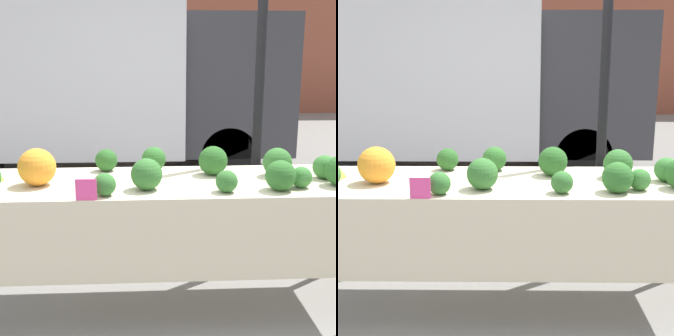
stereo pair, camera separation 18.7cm
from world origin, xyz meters
TOP-DOWN VIEW (x-y plane):
  - ground_plane at (0.00, 0.00)m, footprint 40.00×40.00m
  - building_facade at (0.00, 10.22)m, footprint 16.00×0.60m
  - tent_pole at (0.67, 0.56)m, footprint 0.07×0.07m
  - parked_truck at (-0.77, 3.71)m, footprint 4.66×2.00m
  - market_table at (0.00, -0.06)m, footprint 2.38×0.75m
  - orange_cauliflower at (-0.76, -0.06)m, footprint 0.22×0.22m
  - broccoli_head_1 at (0.29, 0.13)m, footprint 0.18×0.18m
  - broccoli_head_2 at (-0.36, -0.29)m, footprint 0.13×0.13m
  - broccoli_head_3 at (-0.13, -0.18)m, footprint 0.18×0.18m
  - broccoli_head_4 at (0.75, -0.19)m, footprint 0.12×0.12m
  - broccoli_head_5 at (0.31, -0.26)m, footprint 0.12×0.12m
  - broccoli_head_6 at (0.62, -0.24)m, footprint 0.17×0.17m
  - broccoli_head_7 at (-0.08, 0.26)m, footprint 0.16×0.16m
  - broccoli_head_9 at (0.69, 0.07)m, footprint 0.18×0.18m
  - broccoli_head_10 at (-0.39, 0.27)m, footprint 0.14×0.14m
  - broccoli_head_11 at (0.96, 0.00)m, footprint 0.15×0.15m
  - price_sign at (-0.45, -0.36)m, footprint 0.11×0.01m

SIDE VIEW (x-z plane):
  - ground_plane at x=0.00m, z-range 0.00..0.00m
  - market_table at x=0.00m, z-range 0.31..1.12m
  - price_sign at x=-0.45m, z-range 0.81..0.92m
  - broccoli_head_4 at x=0.75m, z-range 0.81..0.93m
  - broccoli_head_5 at x=0.31m, z-range 0.81..0.93m
  - broccoli_head_2 at x=-0.36m, z-range 0.81..0.94m
  - broccoli_head_10 at x=-0.39m, z-range 0.81..0.96m
  - broccoli_head_11 at x=0.96m, z-range 0.81..0.96m
  - broccoli_head_7 at x=-0.08m, z-range 0.81..0.97m
  - broccoli_head_6 at x=0.62m, z-range 0.81..0.98m
  - broccoli_head_3 at x=-0.13m, z-range 0.81..0.99m
  - broccoli_head_9 at x=0.69m, z-range 0.81..0.99m
  - broccoli_head_1 at x=0.29m, z-range 0.81..0.99m
  - orange_cauliflower at x=-0.76m, z-range 0.81..1.03m
  - tent_pole at x=0.67m, z-range 0.00..2.42m
  - parked_truck at x=-0.77m, z-range 0.06..2.78m
  - building_facade at x=0.00m, z-range 0.00..5.28m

